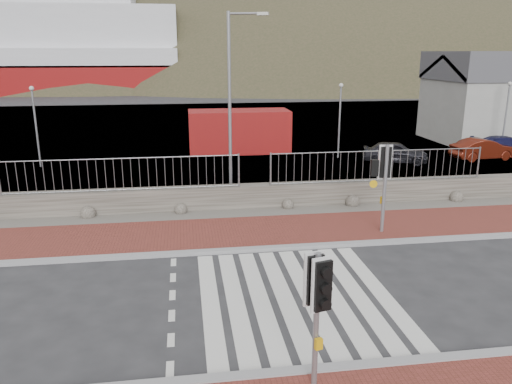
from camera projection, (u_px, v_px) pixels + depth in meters
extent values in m
plane|color=#28282B|center=(296.00, 296.00, 12.17)|extent=(220.00, 220.00, 0.00)
cube|color=brown|center=(266.00, 232.00, 16.45)|extent=(40.00, 3.00, 0.08)
cube|color=gray|center=(332.00, 369.00, 9.30)|extent=(40.00, 0.25, 0.12)
cube|color=gray|center=(274.00, 248.00, 15.02)|extent=(40.00, 0.25, 0.12)
cube|color=silver|center=(210.00, 302.00, 11.88)|extent=(0.42, 5.60, 0.01)
cube|color=silver|center=(235.00, 300.00, 11.96)|extent=(0.42, 5.60, 0.01)
cube|color=silver|center=(260.00, 299.00, 12.05)|extent=(0.42, 5.60, 0.01)
cube|color=silver|center=(284.00, 297.00, 12.13)|extent=(0.42, 5.60, 0.01)
cube|color=silver|center=(308.00, 295.00, 12.21)|extent=(0.42, 5.60, 0.01)
cube|color=silver|center=(332.00, 294.00, 12.30)|extent=(0.42, 5.60, 0.01)
cube|color=silver|center=(355.00, 292.00, 12.38)|extent=(0.42, 5.60, 0.01)
cube|color=silver|center=(378.00, 290.00, 12.46)|extent=(0.42, 5.60, 0.01)
cube|color=#59544C|center=(257.00, 213.00, 18.36)|extent=(40.00, 1.50, 0.06)
cube|color=#47423A|center=(254.00, 196.00, 19.00)|extent=(40.00, 0.60, 0.90)
cylinder|color=gray|center=(122.00, 158.00, 17.75)|extent=(8.40, 0.04, 0.04)
cylinder|color=gray|center=(239.00, 171.00, 18.49)|extent=(0.07, 0.07, 1.20)
cylinder|color=gray|center=(379.00, 151.00, 19.08)|extent=(8.40, 0.04, 0.04)
cylinder|color=gray|center=(271.00, 170.00, 18.66)|extent=(0.07, 0.07, 1.20)
cylinder|color=gray|center=(478.00, 163.00, 19.83)|extent=(0.07, 0.07, 1.20)
cube|color=#4C4C4F|center=(217.00, 129.00, 38.75)|extent=(120.00, 40.00, 0.50)
cube|color=#3F4C54|center=(200.00, 93.00, 72.08)|extent=(220.00, 50.00, 0.05)
cube|color=maroon|center=(5.00, 79.00, 72.41)|extent=(50.00, 16.00, 4.00)
cube|color=silver|center=(2.00, 57.00, 71.60)|extent=(50.00, 16.00, 2.50)
cube|color=silver|center=(72.00, 29.00, 71.90)|extent=(30.00, 12.00, 6.00)
ellipsoid|color=#31341F|center=(123.00, 186.00, 99.23)|extent=(106.40, 68.40, 76.00)
ellipsoid|color=#31341F|center=(340.00, 205.00, 107.11)|extent=(140.00, 90.00, 100.00)
cylinder|color=gray|center=(316.00, 324.00, 8.48)|extent=(0.10, 0.10, 2.59)
cube|color=#CF9A0C|center=(315.00, 341.00, 8.57)|extent=(0.14, 0.10, 0.20)
cube|color=black|center=(318.00, 282.00, 8.27)|extent=(0.41, 0.31, 0.97)
sphere|color=#0CE53F|center=(317.00, 297.00, 8.35)|extent=(0.14, 0.14, 0.14)
cylinder|color=gray|center=(384.00, 190.00, 16.00)|extent=(0.12, 0.12, 2.95)
cube|color=#CF9A0C|center=(384.00, 201.00, 16.10)|extent=(0.16, 0.10, 0.23)
cube|color=black|center=(386.00, 163.00, 15.76)|extent=(0.45, 0.30, 1.11)
sphere|color=#0CE53F|center=(386.00, 173.00, 15.84)|extent=(0.16, 0.16, 0.16)
cube|color=black|center=(375.00, 168.00, 15.79)|extent=(0.25, 0.19, 0.53)
cylinder|color=gray|center=(230.00, 112.00, 18.80)|extent=(0.13, 0.13, 7.17)
cylinder|color=gray|center=(246.00, 13.00, 17.75)|extent=(1.22, 0.47, 0.08)
cube|color=beige|center=(263.00, 14.00, 17.66)|extent=(0.44, 0.31, 0.11)
cube|color=#A11811|center=(239.00, 131.00, 29.54)|extent=(5.89, 2.46, 2.45)
imported|color=black|center=(395.00, 152.00, 26.68)|extent=(3.66, 2.40, 1.16)
imported|color=#4F150B|center=(483.00, 149.00, 27.52)|extent=(3.63, 1.53, 1.16)
imported|color=#12133A|center=(506.00, 146.00, 28.66)|extent=(3.88, 1.74, 1.10)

